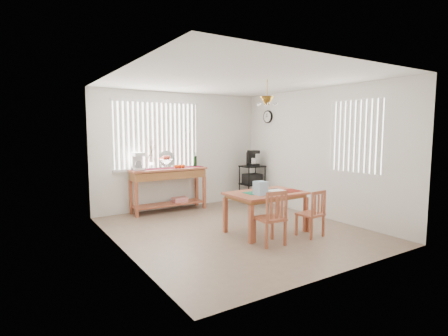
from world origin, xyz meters
TOP-DOWN VIEW (x-y plane):
  - ground at (0.00, 0.00)m, footprint 4.00×4.50m
  - room_shell at (0.00, 0.02)m, footprint 4.20×4.70m
  - sideboard at (-0.40, 2.00)m, footprint 1.67×0.47m
  - sideboard_items at (-0.68, 2.01)m, footprint 1.59×0.40m
  - wire_cart at (1.69, 1.77)m, footprint 0.53×0.43m
  - cart_items at (1.69, 1.78)m, footprint 0.21×0.26m
  - dining_table at (0.37, -0.37)m, footprint 1.32×0.86m
  - table_items at (0.25, -0.48)m, footprint 1.00×0.46m
  - chair_left at (0.00, -0.95)m, footprint 0.43×0.43m
  - chair_right at (0.85, -0.99)m, footprint 0.39×0.39m

SIDE VIEW (x-z plane):
  - ground at x=0.00m, z-range -0.01..0.00m
  - chair_right at x=0.85m, z-range -0.01..0.78m
  - chair_left at x=0.00m, z-range -0.01..0.85m
  - wire_cart at x=1.69m, z-range 0.09..1.00m
  - dining_table at x=0.37m, z-range 0.27..0.97m
  - sideboard at x=-0.40m, z-range 0.24..1.17m
  - table_items at x=0.25m, z-range 0.67..0.90m
  - cart_items at x=1.69m, z-range 0.89..1.26m
  - sideboard_items at x=-0.68m, z-range 0.73..1.45m
  - room_shell at x=0.00m, z-range 0.34..3.04m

